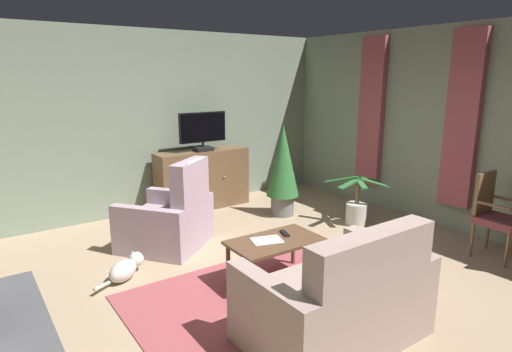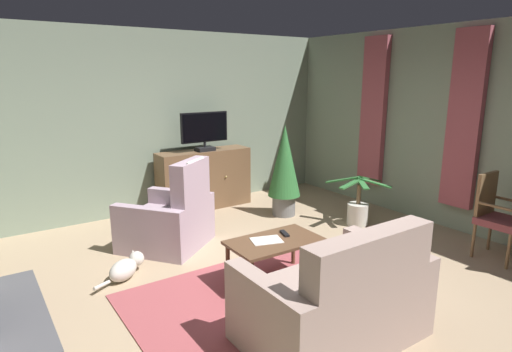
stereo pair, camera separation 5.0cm
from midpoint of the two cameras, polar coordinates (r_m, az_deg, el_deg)
ground_plane at (r=4.52m, az=2.92°, el=-14.32°), size 6.49×6.67×0.04m
wall_back at (r=6.74m, az=-13.35°, el=6.97°), size 6.49×0.10×2.74m
wall_right_with_window at (r=6.35m, az=25.05°, el=5.70°), size 0.10×6.67×2.74m
curtain_panel_near at (r=6.18m, az=25.66°, el=6.74°), size 0.10×0.44×2.30m
curtain_panel_far at (r=7.04m, az=14.96°, el=8.25°), size 0.10×0.44×2.30m
rug_central at (r=4.26m, az=1.17°, el=-15.78°), size 2.56×1.77×0.01m
tv_cabinet at (r=6.83m, az=-7.35°, el=-0.61°), size 1.49×0.45×0.93m
television at (r=6.63m, az=-7.34°, el=6.07°), size 0.78×0.20×0.60m
coffee_table at (r=4.37m, az=2.23°, el=-9.22°), size 0.95×0.57×0.46m
tv_remote at (r=4.50m, az=3.54°, el=-7.65°), size 0.10×0.18×0.02m
folded_newspaper at (r=4.33m, az=1.13°, el=-8.58°), size 0.35×0.30×0.01m
sofa_floral at (r=3.56m, az=10.54°, el=-16.17°), size 1.44×0.91×1.01m
armchair_beside_cabinet at (r=5.38m, az=-11.76°, el=-5.87°), size 1.29×1.28×1.12m
side_chair_mid_row at (r=5.64m, az=29.05°, el=-4.42°), size 0.44×0.46×0.99m
potted_plant_small_fern_corner at (r=6.23m, az=13.06°, el=-4.32°), size 0.89×0.83×0.71m
potted_plant_leafy_by_curtain at (r=6.36m, az=3.39°, el=1.32°), size 0.49×0.49×1.38m
cat at (r=4.76m, az=-17.35°, el=-11.72°), size 0.62×0.41×0.23m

